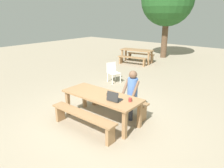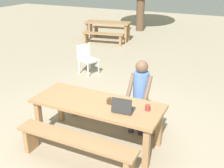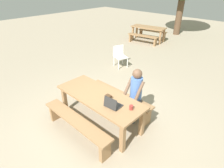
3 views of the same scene
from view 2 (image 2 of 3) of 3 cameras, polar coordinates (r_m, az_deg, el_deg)
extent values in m
plane|color=tan|center=(4.77, -2.97, -11.69)|extent=(30.00, 30.00, 0.00)
cube|color=#9E754C|center=(4.41, -3.15, -4.11)|extent=(2.12, 0.83, 0.05)
cube|color=#9E754C|center=(4.86, -14.96, -7.11)|extent=(0.09, 0.09, 0.68)
cube|color=#9E754C|center=(4.03, 7.15, -13.27)|extent=(0.09, 0.09, 0.68)
cube|color=#9E754C|center=(5.28, -10.63, -4.14)|extent=(0.09, 0.09, 0.68)
cube|color=#9E754C|center=(4.53, 9.77, -8.94)|extent=(0.09, 0.09, 0.68)
cube|color=#9E754C|center=(4.05, -7.76, -11.31)|extent=(1.90, 0.30, 0.05)
cube|color=#9E754C|center=(4.63, -16.61, -10.78)|extent=(0.08, 0.24, 0.42)
cube|color=#9E754C|center=(5.07, 0.58, -3.60)|extent=(1.90, 0.30, 0.05)
cube|color=#9E754C|center=(5.55, -7.41, -4.05)|extent=(0.08, 0.24, 0.42)
cube|color=#9E754C|center=(4.93, 9.64, -7.90)|extent=(0.08, 0.24, 0.42)
cube|color=#2D2D2D|center=(4.17, 2.54, -5.28)|extent=(0.33, 0.25, 0.02)
cube|color=#2D2D2D|center=(4.00, 1.98, -4.60)|extent=(0.31, 0.08, 0.22)
cube|color=black|center=(4.00, 2.01, -4.54)|extent=(0.28, 0.07, 0.20)
cube|color=#4C331E|center=(4.32, -0.13, -3.63)|extent=(0.13, 0.09, 0.09)
cylinder|color=#99332D|center=(4.17, 7.44, -4.92)|extent=(0.08, 0.08, 0.09)
cylinder|color=#333847|center=(4.88, 4.04, -7.59)|extent=(0.10, 0.10, 0.47)
cylinder|color=#333847|center=(4.83, 6.04, -8.04)|extent=(0.10, 0.10, 0.47)
cube|color=#333847|center=(4.80, 5.53, -4.49)|extent=(0.28, 0.28, 0.12)
cylinder|color=#517AC6|center=(4.74, 6.05, -0.65)|extent=(0.27, 0.27, 0.55)
cylinder|color=brown|center=(4.69, 3.87, -0.38)|extent=(0.07, 0.32, 0.41)
cylinder|color=brown|center=(4.59, 7.46, -1.03)|extent=(0.07, 0.32, 0.41)
sphere|color=brown|center=(4.60, 6.24, 3.59)|extent=(0.21, 0.21, 0.21)
cube|color=white|center=(7.56, -4.89, 5.01)|extent=(0.56, 0.56, 0.02)
cube|color=white|center=(7.65, -5.96, 6.81)|extent=(0.17, 0.42, 0.39)
cylinder|color=white|center=(7.37, -5.02, 2.86)|extent=(0.04, 0.04, 0.39)
cylinder|color=white|center=(7.60, -2.82, 3.55)|extent=(0.04, 0.04, 0.39)
cylinder|color=white|center=(7.65, -6.85, 3.54)|extent=(0.04, 0.04, 0.39)
cylinder|color=white|center=(7.87, -4.67, 4.20)|extent=(0.04, 0.04, 0.39)
cube|color=#9E754C|center=(11.17, -0.92, 12.69)|extent=(1.89, 0.95, 0.05)
cube|color=#9E754C|center=(11.28, -5.22, 10.75)|extent=(0.10, 0.10, 0.71)
cube|color=#9E754C|center=(10.81, 2.84, 10.28)|extent=(0.10, 0.10, 0.71)
cube|color=#9E754C|center=(11.72, -4.37, 11.22)|extent=(0.10, 0.10, 0.71)
cube|color=#9E754C|center=(11.26, 3.42, 10.77)|extent=(0.10, 0.10, 0.71)
cube|color=#9E754C|center=(10.65, -1.92, 10.45)|extent=(1.65, 0.56, 0.05)
cube|color=#9E754C|center=(10.93, -5.49, 9.51)|extent=(0.12, 0.25, 0.39)
cube|color=#9E754C|center=(10.50, 1.83, 9.04)|extent=(0.12, 0.25, 0.39)
cube|color=#9E754C|center=(11.81, 0.01, 11.70)|extent=(1.65, 0.56, 0.05)
cube|color=#9E754C|center=(12.07, -3.29, 10.84)|extent=(0.12, 0.25, 0.39)
cube|color=#9E754C|center=(11.68, 3.41, 10.43)|extent=(0.12, 0.25, 0.39)
cylinder|color=brown|center=(13.10, 6.00, 16.47)|extent=(0.37, 0.37, 2.54)
camera|label=1|loc=(1.44, 123.86, -13.89)|focal=33.68mm
camera|label=3|loc=(1.32, 64.08, 23.60)|focal=30.02mm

